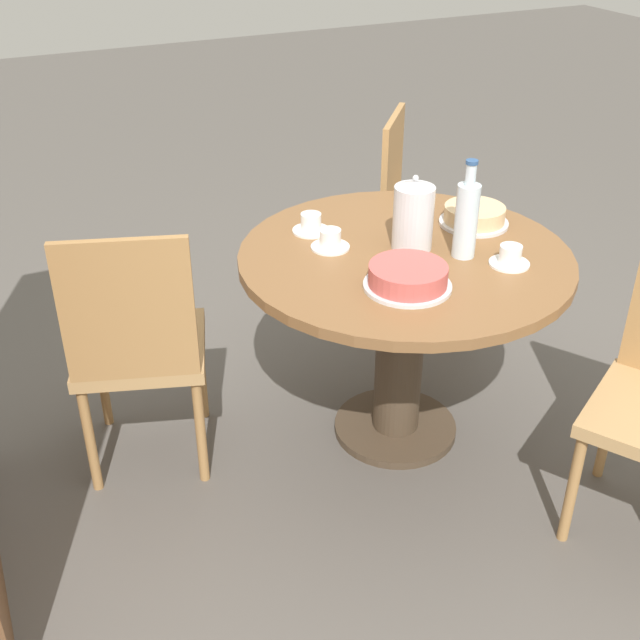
{
  "coord_description": "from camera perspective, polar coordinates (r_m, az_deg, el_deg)",
  "views": [
    {
      "loc": [
        -2.02,
        1.26,
        1.88
      ],
      "look_at": [
        0.0,
        0.31,
        0.56
      ],
      "focal_mm": 45.0,
      "sensor_mm": 36.0,
      "label": 1
    }
  ],
  "objects": [
    {
      "name": "ground_plane",
      "position": [
        3.04,
        5.34,
        -7.78
      ],
      "size": [
        14.0,
        14.0,
        0.0
      ],
      "primitive_type": "plane",
      "color": "#56514C"
    },
    {
      "name": "dining_table",
      "position": [
        2.73,
        5.89,
        1.4
      ],
      "size": [
        1.1,
        1.1,
        0.73
      ],
      "color": "#473828",
      "rests_on": "ground_plane"
    },
    {
      "name": "chair_b",
      "position": [
        3.56,
        7.09,
        7.36
      ],
      "size": [
        0.59,
        0.59,
        0.92
      ],
      "rotation": [
        0.0,
        0.0,
        5.59
      ],
      "color": "#A87A47",
      "rests_on": "ground_plane"
    },
    {
      "name": "chair_c",
      "position": [
        2.66,
        -12.81,
        -1.72
      ],
      "size": [
        0.53,
        0.53,
        0.92
      ],
      "rotation": [
        0.0,
        0.0,
        7.54
      ],
      "color": "#A87A47",
      "rests_on": "ground_plane"
    },
    {
      "name": "coffee_pot",
      "position": [
        2.64,
        6.65,
        7.4
      ],
      "size": [
        0.13,
        0.13,
        0.25
      ],
      "color": "silver",
      "rests_on": "dining_table"
    },
    {
      "name": "water_bottle",
      "position": [
        2.6,
        10.37,
        7.15
      ],
      "size": [
        0.07,
        0.07,
        0.32
      ],
      "color": "silver",
      "rests_on": "dining_table"
    },
    {
      "name": "cake_main",
      "position": [
        2.42,
        6.27,
        3.05
      ],
      "size": [
        0.27,
        0.27,
        0.07
      ],
      "color": "silver",
      "rests_on": "dining_table"
    },
    {
      "name": "cake_second",
      "position": [
        2.88,
        10.92,
        7.29
      ],
      "size": [
        0.24,
        0.24,
        0.07
      ],
      "color": "silver",
      "rests_on": "dining_table"
    },
    {
      "name": "cup_a",
      "position": [
        2.62,
        13.36,
        4.37
      ],
      "size": [
        0.13,
        0.13,
        0.07
      ],
      "color": "white",
      "rests_on": "dining_table"
    },
    {
      "name": "cup_b",
      "position": [
        2.66,
        0.74,
        5.66
      ],
      "size": [
        0.13,
        0.13,
        0.07
      ],
      "color": "white",
      "rests_on": "dining_table"
    },
    {
      "name": "cup_c",
      "position": [
        2.78,
        -0.65,
        6.81
      ],
      "size": [
        0.13,
        0.13,
        0.07
      ],
      "color": "white",
      "rests_on": "dining_table"
    }
  ]
}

